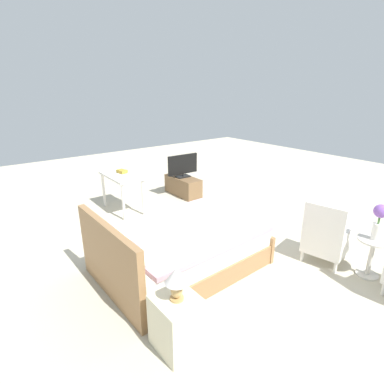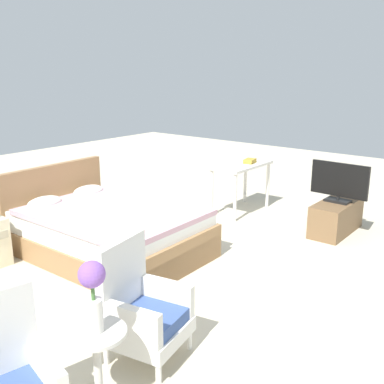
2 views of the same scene
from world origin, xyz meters
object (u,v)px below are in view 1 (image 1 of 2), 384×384
at_px(tv_flatscreen, 183,166).
at_px(vanity_desk, 122,180).
at_px(book_stack, 122,171).
at_px(side_table, 372,253).
at_px(tv_stand, 183,186).
at_px(bed, 179,249).
at_px(armchair_by_window_right, 325,238).
at_px(flower_vase, 379,218).
at_px(nightstand, 177,323).
at_px(table_lamp, 176,279).

bearing_deg(tv_flatscreen, vanity_desk, 90.60).
relative_size(tv_flatscreen, book_stack, 3.33).
xyz_separation_m(side_table, tv_stand, (4.13, 0.03, -0.13)).
distance_m(bed, book_stack, 2.61).
distance_m(armchair_by_window_right, book_stack, 3.93).
xyz_separation_m(bed, tv_stand, (2.42, -1.85, -0.08)).
relative_size(flower_vase, vanity_desk, 0.46).
bearing_deg(tv_flatscreen, side_table, -179.57).
distance_m(armchair_by_window_right, nightstand, 2.52).
distance_m(side_table, vanity_desk, 4.41).
xyz_separation_m(armchair_by_window_right, vanity_desk, (3.56, 1.40, 0.26)).
height_order(tv_flatscreen, book_stack, tv_flatscreen).
relative_size(flower_vase, tv_flatscreen, 0.62).
height_order(armchair_by_window_right, flower_vase, flower_vase).
xyz_separation_m(bed, flower_vase, (-1.71, -1.88, 0.54)).
bearing_deg(book_stack, table_lamp, 161.71).
relative_size(armchair_by_window_right, side_table, 1.70).
xyz_separation_m(tv_flatscreen, vanity_desk, (-0.02, 1.53, -0.06)).
xyz_separation_m(side_table, vanity_desk, (4.12, 1.56, 0.30)).
bearing_deg(bed, flower_vase, -132.17).
height_order(side_table, tv_stand, side_table).
relative_size(tv_stand, vanity_desk, 0.92).
bearing_deg(flower_vase, armchair_by_window_right, 15.55).
relative_size(side_table, tv_stand, 0.56).
distance_m(bed, flower_vase, 2.60).
height_order(tv_stand, vanity_desk, vanity_desk).
xyz_separation_m(side_table, tv_flatscreen, (4.13, 0.03, 0.36)).
bearing_deg(vanity_desk, book_stack, -32.16).
bearing_deg(nightstand, book_stack, -18.28).
distance_m(flower_vase, book_stack, 4.49).
relative_size(armchair_by_window_right, tv_stand, 0.96).
relative_size(bed, book_stack, 9.44).
relative_size(side_table, tv_flatscreen, 0.70).
xyz_separation_m(nightstand, book_stack, (3.63, -1.20, 0.51)).
bearing_deg(tv_flatscreen, flower_vase, -179.57).
xyz_separation_m(bed, table_lamp, (-1.09, 0.80, 0.46)).
bearing_deg(tv_flatscreen, bed, 142.64).
distance_m(nightstand, book_stack, 3.85).
height_order(nightstand, vanity_desk, vanity_desk).
bearing_deg(tv_stand, bed, 142.61).
bearing_deg(vanity_desk, flower_vase, -159.28).
xyz_separation_m(armchair_by_window_right, flower_vase, (-0.56, -0.16, 0.46)).
xyz_separation_m(table_lamp, vanity_desk, (3.50, -1.12, -0.12)).
xyz_separation_m(nightstand, tv_flatscreen, (3.52, -2.65, 0.43)).
xyz_separation_m(armchair_by_window_right, tv_flatscreen, (3.57, -0.12, 0.33)).
distance_m(armchair_by_window_right, flower_vase, 0.74).
bearing_deg(flower_vase, bed, 47.83).
relative_size(tv_stand, tv_flatscreen, 1.24).
height_order(flower_vase, tv_stand, flower_vase).
distance_m(nightstand, table_lamp, 0.49).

